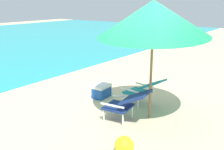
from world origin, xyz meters
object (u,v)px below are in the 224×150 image
(beach_ball, at_px, (124,146))
(cooler_box, at_px, (102,91))
(lounge_chair_right, at_px, (143,89))
(beach_umbrella_center, at_px, (153,18))
(lounge_chair_left, at_px, (126,102))

(beach_ball, height_order, cooler_box, cooler_box)
(lounge_chair_right, distance_m, cooler_box, 1.14)
(lounge_chair_right, bearing_deg, beach_ball, -158.10)
(cooler_box, bearing_deg, beach_umbrella_center, -102.08)
(beach_umbrella_center, relative_size, cooler_box, 4.99)
(lounge_chair_left, distance_m, beach_umbrella_center, 1.69)
(lounge_chair_left, xyz_separation_m, beach_ball, (-1.00, -0.63, -0.25))
(beach_umbrella_center, relative_size, beach_ball, 7.97)
(lounge_chair_right, relative_size, beach_ball, 3.03)
(lounge_chair_left, xyz_separation_m, cooler_box, (0.77, 1.24, -0.24))
(lounge_chair_right, height_order, beach_ball, lounge_chair_right)
(lounge_chair_left, bearing_deg, lounge_chair_right, 8.65)
(lounge_chair_left, xyz_separation_m, beach_umbrella_center, (0.45, -0.28, 1.60))
(lounge_chair_left, relative_size, lounge_chair_right, 1.01)
(lounge_chair_right, relative_size, cooler_box, 1.90)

